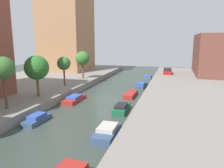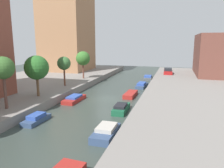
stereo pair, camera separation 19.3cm
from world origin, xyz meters
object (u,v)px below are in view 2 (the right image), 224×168
(parked_car, at_px, (168,71))
(moored_boat_left_1, at_px, (36,119))
(street_tree_3, at_px, (64,64))
(moored_boat_left_2, at_px, (74,99))
(moored_boat_right_3, at_px, (131,94))
(moored_boat_right_5, at_px, (148,78))
(moored_boat_right_4, at_px, (142,85))
(street_tree_4, at_px, (83,58))
(moored_boat_right_2, at_px, (121,108))
(street_tree_1, at_px, (3,68))
(low_block_right, at_px, (222,55))
(street_tree_2, at_px, (37,68))
(moored_boat_right_1, at_px, (106,132))
(apartment_tower_far, at_px, (67,27))

(parked_car, relative_size, moored_boat_left_1, 1.29)
(street_tree_3, relative_size, moored_boat_left_2, 1.06)
(moored_boat_right_3, bearing_deg, moored_boat_left_1, -118.30)
(street_tree_3, height_order, moored_boat_right_5, street_tree_3)
(moored_boat_right_4, bearing_deg, street_tree_3, -147.05)
(parked_car, height_order, moored_boat_right_5, parked_car)
(street_tree_4, bearing_deg, moored_boat_right_3, -34.30)
(street_tree_4, distance_m, moored_boat_right_3, 13.30)
(parked_car, xyz_separation_m, moored_boat_right_2, (-4.14, -24.65, -1.17))
(street_tree_1, relative_size, street_tree_4, 1.05)
(low_block_right, bearing_deg, moored_boat_right_4, -139.80)
(moored_boat_right_3, relative_size, moored_boat_right_5, 0.99)
(street_tree_2, bearing_deg, street_tree_4, 90.00)
(moored_boat_right_3, xyz_separation_m, moored_boat_right_5, (0.58, 15.19, 0.05))
(moored_boat_right_1, xyz_separation_m, moored_boat_right_2, (-0.37, 6.65, -0.00))
(moored_boat_right_2, distance_m, moored_boat_right_3, 7.07)
(street_tree_4, xyz_separation_m, moored_boat_right_4, (10.90, -0.07, -4.34))
(apartment_tower_far, relative_size, street_tree_4, 4.06)
(low_block_right, xyz_separation_m, moored_boat_right_4, (-14.46, -12.22, -4.77))
(low_block_right, height_order, street_tree_4, low_block_right)
(street_tree_3, relative_size, street_tree_4, 0.90)
(moored_boat_right_3, bearing_deg, apartment_tower_far, 136.85)
(moored_boat_left_1, distance_m, moored_boat_left_2, 7.95)
(moored_boat_right_1, bearing_deg, moored_boat_right_3, 93.07)
(street_tree_1, xyz_separation_m, moored_boat_right_4, (10.90, 19.26, -4.74))
(street_tree_4, bearing_deg, moored_boat_right_1, -61.89)
(street_tree_3, relative_size, moored_boat_right_3, 1.13)
(street_tree_2, height_order, moored_boat_right_5, street_tree_2)
(moored_boat_right_5, bearing_deg, parked_car, 31.48)
(moored_boat_right_1, relative_size, moored_boat_right_5, 0.90)
(low_block_right, relative_size, moored_boat_right_1, 4.03)
(moored_boat_left_2, bearing_deg, street_tree_3, 130.00)
(moored_boat_left_2, bearing_deg, street_tree_2, -148.44)
(low_block_right, distance_m, moored_boat_left_1, 38.75)
(apartment_tower_far, xyz_separation_m, moored_boat_right_5, (19.59, -2.63, -10.81))
(parked_car, height_order, moored_boat_left_1, parked_car)
(moored_boat_left_2, bearing_deg, parked_car, 63.38)
(parked_car, relative_size, moored_boat_right_3, 1.04)
(street_tree_2, bearing_deg, moored_boat_right_2, -1.03)
(street_tree_4, xyz_separation_m, moored_boat_right_1, (11.10, -20.79, -4.30))
(apartment_tower_far, xyz_separation_m, street_tree_1, (8.64, -30.07, -6.07))
(street_tree_2, bearing_deg, street_tree_1, -90.00)
(moored_boat_left_1, relative_size, moored_boat_right_1, 0.88)
(street_tree_4, relative_size, moored_boat_right_1, 1.37)
(low_block_right, xyz_separation_m, moored_boat_left_1, (-21.73, -31.73, -4.78))
(apartment_tower_far, distance_m, moored_boat_right_3, 28.23)
(moored_boat_right_3, bearing_deg, street_tree_4, 145.70)
(moored_boat_right_1, distance_m, moored_boat_right_3, 13.74)
(street_tree_4, xyz_separation_m, moored_boat_right_2, (10.73, -14.14, -4.30))
(street_tree_3, height_order, moored_boat_left_1, street_tree_3)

